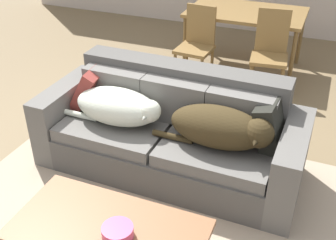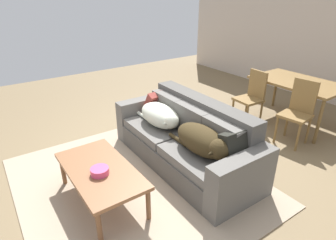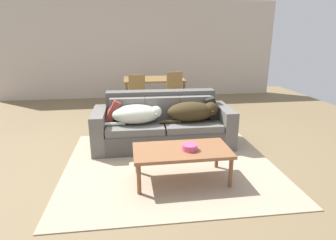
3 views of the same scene
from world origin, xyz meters
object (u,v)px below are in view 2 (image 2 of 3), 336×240
dog_on_left_cushion (160,115)px  throw_pillow_by_right_arm (237,148)px  bowl_on_coffee_table (100,171)px  couch (187,140)px  throw_pillow_by_left_arm (157,102)px  coffee_table (100,172)px  dog_on_right_cushion (203,141)px  dining_chair_near_left (252,95)px  dining_table (298,85)px  dining_chair_near_right (298,110)px

dog_on_left_cushion → throw_pillow_by_right_arm: (1.24, 0.17, 0.02)m
throw_pillow_by_right_arm → bowl_on_coffee_table: (-0.65, -1.32, -0.14)m
couch → throw_pillow_by_left_arm: (-0.81, 0.06, 0.27)m
dog_on_left_cushion → coffee_table: 1.24m
bowl_on_coffee_table → dog_on_left_cushion: bearing=116.9°
coffee_table → bowl_on_coffee_table: size_ratio=6.24×
dog_on_right_cushion → bowl_on_coffee_table: (-0.31, -1.13, -0.13)m
couch → dining_chair_near_left: size_ratio=2.44×
throw_pillow_by_left_arm → dining_table: 2.44m
throw_pillow_by_left_arm → dining_chair_near_left: size_ratio=0.42×
throw_pillow_by_left_arm → throw_pillow_by_right_arm: (1.63, -0.03, -0.00)m
dog_on_right_cushion → dining_chair_near_right: size_ratio=0.97×
couch → dog_on_right_cushion: size_ratio=2.37×
dining_chair_near_right → dining_table: bearing=117.7°
couch → throw_pillow_by_right_arm: size_ratio=5.92×
throw_pillow_by_left_arm → bowl_on_coffee_table: bearing=-54.1°
throw_pillow_by_left_arm → bowl_on_coffee_table: (0.98, -1.35, -0.14)m
dog_on_right_cushion → throw_pillow_by_left_arm: (-1.29, 0.22, 0.01)m
couch → throw_pillow_by_right_arm: bearing=3.3°
dining_chair_near_left → couch: bearing=-74.4°
couch → coffee_table: 1.26m
couch → throw_pillow_by_left_arm: couch is taller
couch → bowl_on_coffee_table: bearing=-81.8°
dog_on_left_cushion → dog_on_right_cushion: dog_on_right_cushion is taller
couch → dining_chair_near_right: bearing=74.2°
dining_chair_near_right → bowl_on_coffee_table: bearing=-103.6°
dog_on_left_cushion → dining_chair_near_left: size_ratio=0.98×
bowl_on_coffee_table → dining_chair_near_left: (-0.51, 2.99, 0.05)m
throw_pillow_by_right_arm → coffee_table: throw_pillow_by_right_arm is taller
throw_pillow_by_left_arm → coffee_table: bearing=-56.0°
couch → bowl_on_coffee_table: (0.16, -1.29, 0.13)m
dog_on_left_cushion → dining_table: size_ratio=0.64×
dining_table → throw_pillow_by_left_arm: bearing=-111.8°
dining_table → dining_chair_near_right: dining_chair_near_right is taller
dog_on_left_cushion → bowl_on_coffee_table: dog_on_left_cushion is taller
bowl_on_coffee_table → throw_pillow_by_right_arm: bearing=63.7°
dining_chair_near_left → coffee_table: bearing=-77.8°
coffee_table → dining_chair_near_left: bearing=98.1°
couch → bowl_on_coffee_table: couch is taller
dog_on_left_cushion → dining_chair_near_right: 2.07m
dog_on_right_cushion → dining_table: bearing=99.8°
throw_pillow_by_left_arm → coffee_table: size_ratio=0.32×
dog_on_right_cushion → throw_pillow_by_left_arm: size_ratio=2.46×
dog_on_left_cushion → dining_chair_near_left: (0.07, 1.84, -0.07)m
couch → dog_on_right_cushion: (0.47, -0.16, 0.26)m
coffee_table → dining_chair_near_left: size_ratio=1.29×
dining_chair_near_left → dining_chair_near_right: size_ratio=0.95×
dining_chair_near_right → dog_on_left_cushion: bearing=-123.9°
dining_chair_near_left → dog_on_left_cushion: bearing=-88.2°
coffee_table → dining_chair_near_right: (0.44, 2.96, 0.16)m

